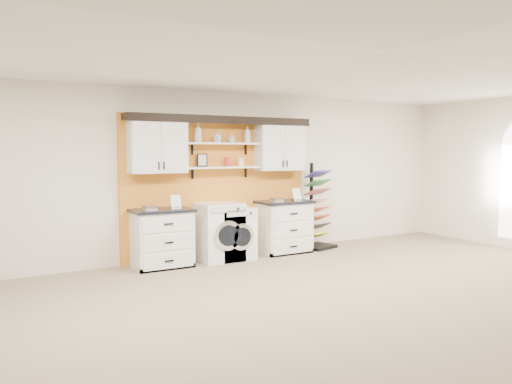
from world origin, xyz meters
TOP-DOWN VIEW (x-y plane):
  - floor at (0.00, 0.00)m, footprint 10.00×10.00m
  - ceiling at (0.00, 0.00)m, footprint 10.00×10.00m
  - wall_back at (0.00, 4.00)m, footprint 10.00×0.00m
  - accent_panel at (0.00, 3.96)m, footprint 3.40×0.07m
  - upper_cabinet_left at (-1.13, 3.79)m, footprint 0.90×0.35m
  - upper_cabinet_right at (1.13, 3.79)m, footprint 0.90×0.35m
  - shelf_lower at (0.00, 3.80)m, footprint 1.32×0.28m
  - shelf_upper at (0.00, 3.80)m, footprint 1.32×0.28m
  - crown_molding at (0.00, 3.81)m, footprint 3.30×0.41m
  - picture_frame at (-0.35, 3.85)m, footprint 0.18×0.02m
  - canister_red at (0.10, 3.80)m, footprint 0.11×0.11m
  - canister_cream at (0.35, 3.80)m, footprint 0.10×0.10m
  - base_cabinet_left at (-1.13, 3.64)m, footprint 0.93×0.66m
  - base_cabinet_right at (1.13, 3.64)m, footprint 0.95×0.66m
  - washer at (-0.15, 3.64)m, footprint 0.68×0.71m
  - dryer at (0.10, 3.64)m, footprint 0.62×0.71m
  - sample_rack at (1.89, 3.67)m, footprint 0.68×0.61m
  - soap_bottle_a at (-0.44, 3.80)m, footprint 0.15×0.15m
  - soap_bottle_b at (-0.09, 3.80)m, footprint 0.11×0.11m
  - soap_bottle_c at (0.17, 3.80)m, footprint 0.13×0.13m
  - soap_bottle_d at (0.48, 3.80)m, footprint 0.16×0.16m

SIDE VIEW (x-z plane):
  - floor at x=0.00m, z-range 0.00..0.00m
  - dryer at x=0.10m, z-range 0.00..0.86m
  - base_cabinet_left at x=-1.13m, z-range 0.00..0.91m
  - base_cabinet_right at x=1.13m, z-range 0.00..0.93m
  - washer at x=-0.15m, z-range 0.00..0.95m
  - sample_rack at x=1.89m, z-range -0.28..1.30m
  - accent_panel at x=0.00m, z-range 0.00..2.40m
  - wall_back at x=0.00m, z-range -3.60..6.40m
  - shelf_lower at x=0.00m, z-range 1.52..1.54m
  - canister_cream at x=0.35m, z-range 1.54..1.69m
  - canister_red at x=0.10m, z-range 1.54..1.71m
  - picture_frame at x=-0.35m, z-range 1.54..1.77m
  - upper_cabinet_left at x=-1.13m, z-range 1.46..2.30m
  - upper_cabinet_right at x=1.13m, z-range 1.46..2.30m
  - shelf_upper at x=0.00m, z-range 1.92..1.94m
  - soap_bottle_c at x=0.17m, z-range 1.95..2.09m
  - soap_bottle_b at x=-0.09m, z-range 1.95..2.13m
  - soap_bottle_d at x=0.48m, z-range 1.95..2.23m
  - soap_bottle_a at x=-0.44m, z-range 1.95..2.25m
  - crown_molding at x=0.00m, z-range 2.26..2.39m
  - ceiling at x=0.00m, z-range 2.80..2.80m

